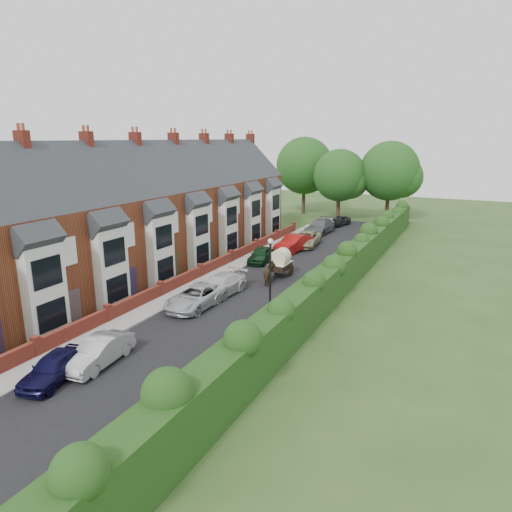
{
  "coord_description": "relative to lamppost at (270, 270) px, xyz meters",
  "views": [
    {
      "loc": [
        13.72,
        -18.9,
        10.68
      ],
      "look_at": [
        -0.62,
        10.33,
        2.2
      ],
      "focal_mm": 32.0,
      "sensor_mm": 36.0,
      "label": 1
    }
  ],
  "objects": [
    {
      "name": "lamppost",
      "position": [
        0.0,
        0.0,
        0.0
      ],
      "size": [
        0.32,
        0.32,
        5.16
      ],
      "color": "black",
      "rests_on": "ground"
    },
    {
      "name": "car_red",
      "position": [
        -5.24,
        17.11,
        -2.49
      ],
      "size": [
        2.53,
        5.1,
        1.61
      ],
      "primitive_type": "imported",
      "rotation": [
        0.0,
        0.0,
        -0.18
      ],
      "color": "maroon",
      "rests_on": "ground"
    },
    {
      "name": "pavement_house_side",
      "position": [
        -7.75,
        7.0,
        -3.24
      ],
      "size": [
        1.7,
        58.0,
        0.12
      ],
      "primitive_type": "cube",
      "color": "#989690",
      "rests_on": "ground"
    },
    {
      "name": "car_silver_b",
      "position": [
        -5.44,
        0.42,
        -2.6
      ],
      "size": [
        2.35,
        5.04,
        1.4
      ],
      "primitive_type": "imported",
      "rotation": [
        0.0,
        0.0,
        -0.01
      ],
      "color": "silver",
      "rests_on": "ground"
    },
    {
      "name": "car_beige",
      "position": [
        -5.0,
        19.8,
        -2.57
      ],
      "size": [
        3.01,
        5.47,
        1.45
      ],
      "primitive_type": "imported",
      "rotation": [
        0.0,
        0.0,
        0.12
      ],
      "color": "tan",
      "rests_on": "ground"
    },
    {
      "name": "garden_wall_row",
      "position": [
        -8.75,
        6.0,
        -2.84
      ],
      "size": [
        0.35,
        40.35,
        1.1
      ],
      "color": "maroon",
      "rests_on": "ground"
    },
    {
      "name": "tree_far_right",
      "position": [
        -0.01,
        38.08,
        3.02
      ],
      "size": [
        7.98,
        7.6,
        10.31
      ],
      "color": "#332316",
      "rests_on": "ground"
    },
    {
      "name": "horse",
      "position": [
        -3.15,
        6.87,
        -2.49
      ],
      "size": [
        1.52,
        2.1,
        1.62
      ],
      "primitive_type": "imported",
      "rotation": [
        0.0,
        0.0,
        3.52
      ],
      "color": "#4B311B",
      "rests_on": "ground"
    },
    {
      "name": "car_white",
      "position": [
        -5.2,
        3.0,
        -2.57
      ],
      "size": [
        2.31,
        5.09,
        1.45
      ],
      "primitive_type": "imported",
      "rotation": [
        0.0,
        0.0,
        -0.06
      ],
      "color": "silver",
      "rests_on": "ground"
    },
    {
      "name": "car_grey",
      "position": [
        -5.71,
        26.48,
        -2.5
      ],
      "size": [
        2.52,
        5.63,
        1.6
      ],
      "primitive_type": "imported",
      "rotation": [
        0.0,
        0.0,
        -0.05
      ],
      "color": "#5A5C62",
      "rests_on": "ground"
    },
    {
      "name": "car_black",
      "position": [
        -5.0,
        32.0,
        -2.66
      ],
      "size": [
        2.34,
        3.99,
        1.27
      ],
      "primitive_type": "imported",
      "rotation": [
        0.0,
        0.0,
        -0.24
      ],
      "color": "black",
      "rests_on": "ground"
    },
    {
      "name": "car_green",
      "position": [
        -6.4,
        12.2,
        -2.63
      ],
      "size": [
        2.06,
        4.11,
        1.34
      ],
      "primitive_type": "imported",
      "rotation": [
        0.0,
        0.0,
        0.12
      ],
      "color": "black",
      "rests_on": "ground"
    },
    {
      "name": "pavement_hedge_side",
      "position": [
        0.2,
        7.0,
        -3.24
      ],
      "size": [
        2.2,
        58.0,
        0.12
      ],
      "primitive_type": "cube",
      "color": "#989690",
      "rests_on": "ground"
    },
    {
      "name": "kerb_house_side",
      "position": [
        -6.95,
        7.0,
        -3.23
      ],
      "size": [
        0.18,
        58.0,
        0.13
      ],
      "primitive_type": "cube",
      "color": "gray",
      "rests_on": "ground"
    },
    {
      "name": "tree_far_back",
      "position": [
        -11.99,
        39.08,
        3.32
      ],
      "size": [
        8.4,
        8.0,
        10.82
      ],
      "color": "#332316",
      "rests_on": "ground"
    },
    {
      "name": "horse_cart",
      "position": [
        -3.15,
        8.94,
        -2.0
      ],
      "size": [
        1.42,
        3.14,
        2.26
      ],
      "color": "black",
      "rests_on": "ground"
    },
    {
      "name": "car_silver_a",
      "position": [
        -5.34,
        -8.2,
        -2.63
      ],
      "size": [
        1.8,
        4.17,
        1.33
      ],
      "primitive_type": "imported",
      "rotation": [
        0.0,
        0.0,
        0.1
      ],
      "color": "#AAA9AE",
      "rests_on": "ground"
    },
    {
      "name": "tree_far_left",
      "position": [
        -6.05,
        36.08,
        2.41
      ],
      "size": [
        7.14,
        6.8,
        9.29
      ],
      "color": "#332316",
      "rests_on": "ground"
    },
    {
      "name": "car_navy",
      "position": [
        -6.06,
        -10.2,
        -2.65
      ],
      "size": [
        2.34,
        4.05,
        1.3
      ],
      "primitive_type": "imported",
      "rotation": [
        0.0,
        0.0,
        0.23
      ],
      "color": "black",
      "rests_on": "ground"
    },
    {
      "name": "ground",
      "position": [
        -3.4,
        -4.0,
        -3.3
      ],
      "size": [
        140.0,
        140.0,
        0.0
      ],
      "primitive_type": "plane",
      "color": "#2D4C1E",
      "rests_on": "ground"
    },
    {
      "name": "hedge",
      "position": [
        2.0,
        7.0,
        -1.7
      ],
      "size": [
        2.1,
        58.0,
        2.85
      ],
      "color": "#1A3C13",
      "rests_on": "ground"
    },
    {
      "name": "terrace_row",
      "position": [
        -14.27,
        5.98,
        1.18
      ],
      "size": [
        9.05,
        40.5,
        11.5
      ],
      "color": "brown",
      "rests_on": "ground"
    },
    {
      "name": "road",
      "position": [
        -3.9,
        7.0,
        -3.29
      ],
      "size": [
        6.0,
        58.0,
        0.02
      ],
      "primitive_type": "cube",
      "color": "black",
      "rests_on": "ground"
    },
    {
      "name": "kerb_hedge_side",
      "position": [
        -0.85,
        7.0,
        -3.23
      ],
      "size": [
        0.18,
        58.0,
        0.13
      ],
      "primitive_type": "cube",
      "color": "gray",
      "rests_on": "ground"
    }
  ]
}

